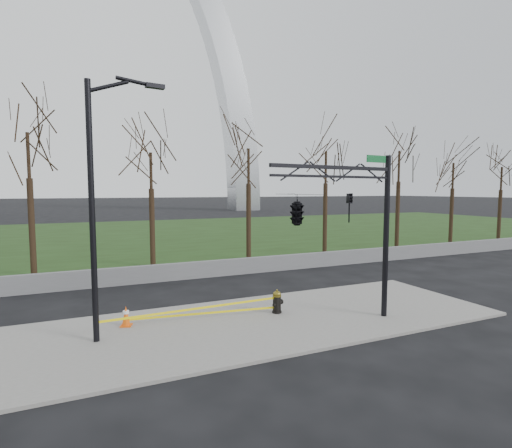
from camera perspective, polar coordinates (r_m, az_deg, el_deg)
name	(u,v)px	position (r m, az deg, el deg)	size (l,w,h in m)	color
ground	(259,323)	(14.51, 0.42, -14.20)	(500.00, 500.00, 0.00)	black
sidewalk	(259,322)	(14.50, 0.42, -14.01)	(18.00, 6.00, 0.10)	slate
grass_strip	(141,235)	(43.12, -16.29, -1.57)	(120.00, 40.00, 0.06)	#1C3111
guardrail	(198,270)	(21.69, -8.40, -6.58)	(60.00, 0.30, 0.90)	#59595B
gateway_arch	(106,53)	(91.96, -20.90, 22.17)	(66.00, 6.00, 65.00)	#B0B2B7
tree_row	(291,196)	(28.00, 5.03, 4.00)	(61.82, 4.00, 8.62)	black
fire_hydrant	(277,302)	(15.27, 3.08, -11.21)	(0.55, 0.40, 0.90)	black
traffic_cone	(126,316)	(14.56, -18.30, -12.54)	(0.46, 0.46, 0.69)	#F1580C
street_light	(99,192)	(12.84, -21.73, 4.31)	(2.39, 0.47, 8.21)	black
traffic_signal_mast	(316,209)	(12.84, 8.73, 2.15)	(5.08, 2.52, 6.00)	black
caution_tape	(200,311)	(14.32, -8.06, -12.34)	(6.38, 1.06, 0.46)	yellow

